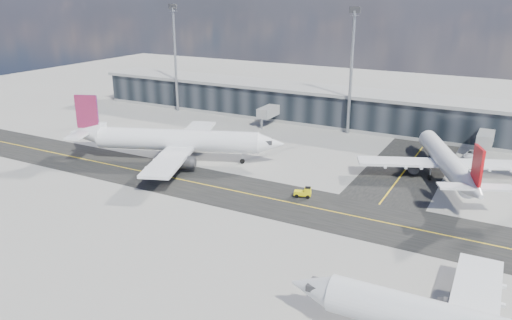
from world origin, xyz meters
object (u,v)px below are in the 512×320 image
(airliner_redtail, at_px, (447,161))
(service_van, at_px, (473,154))
(airliner_af, at_px, (174,140))
(baggage_tug, at_px, (304,192))

(airliner_redtail, height_order, service_van, airliner_redtail)
(airliner_af, bearing_deg, airliner_redtail, 85.55)
(baggage_tug, xyz_separation_m, service_van, (21.94, 35.15, -0.10))
(airliner_redtail, relative_size, service_van, 6.27)
(baggage_tug, distance_m, service_van, 41.43)
(baggage_tug, bearing_deg, airliner_af, -116.59)
(airliner_redtail, distance_m, baggage_tug, 27.21)
(airliner_af, xyz_separation_m, airliner_redtail, (48.99, 14.35, -0.69))
(service_van, bearing_deg, airliner_redtail, -91.88)
(airliner_af, height_order, service_van, airliner_af)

